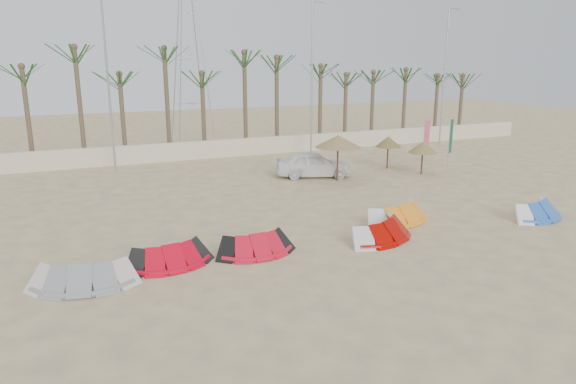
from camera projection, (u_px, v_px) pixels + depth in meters
name	position (u px, v px, depth m)	size (l,w,h in m)	color
ground	(358.00, 269.00, 17.59)	(120.00, 120.00, 0.00)	#DEC67C
boundary_wall	(199.00, 150.00, 36.95)	(60.00, 0.30, 1.30)	beige
palm_line	(200.00, 67.00, 37.10)	(52.00, 4.00, 7.70)	brown
lamp_b	(109.00, 80.00, 31.59)	(1.25, 0.14, 11.00)	#A5A8AD
lamp_c	(312.00, 77.00, 37.02)	(1.25, 0.14, 11.00)	#A5A8AD
lamp_d	(445.00, 75.00, 41.67)	(1.25, 0.14, 11.00)	#A5A8AD
pylon	(194.00, 146.00, 42.83)	(3.00, 3.00, 14.00)	#A5A8AD
kite_grey	(82.00, 272.00, 16.29)	(3.48, 2.08, 0.90)	gray
kite_red_left	(168.00, 252.00, 17.92)	(3.15, 1.85, 0.90)	red
kite_red_mid	(254.00, 242.00, 19.00)	(2.99, 1.61, 0.90)	red
kite_red_right	(378.00, 227.00, 20.68)	(3.88, 2.74, 0.90)	#A10600
kite_orange	(395.00, 211.00, 22.87)	(3.84, 2.33, 0.90)	orange
kite_blue	(533.00, 208.00, 23.35)	(3.29, 2.13, 0.90)	blue
parasol_left	(338.00, 141.00, 29.89)	(2.70, 2.70, 2.70)	#4C331E
parasol_mid	(423.00, 147.00, 31.72)	(1.78, 1.78, 2.06)	#4C331E
parasol_right	(388.00, 142.00, 33.47)	(1.71, 1.71, 2.12)	#4C331E
flag_pink	(426.00, 138.00, 33.51)	(0.45, 0.04, 3.33)	#A5A8AD
flag_green	(451.00, 138.00, 33.47)	(0.44, 0.19, 3.40)	#A5A8AD
car	(313.00, 164.00, 31.22)	(1.84, 4.57, 1.56)	white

